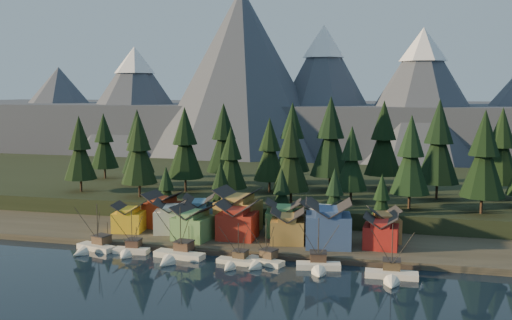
% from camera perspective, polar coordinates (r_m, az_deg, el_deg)
% --- Properties ---
extents(ground, '(500.00, 500.00, 0.00)m').
position_cam_1_polar(ground, '(118.13, -3.86, -11.65)').
color(ground, black).
rests_on(ground, ground).
extents(shore_strip, '(400.00, 50.00, 1.50)m').
position_cam_1_polar(shore_strip, '(154.95, 0.74, -6.81)').
color(shore_strip, '#333025').
rests_on(shore_strip, ground).
extents(hillside, '(420.00, 100.00, 6.00)m').
position_cam_1_polar(hillside, '(202.45, 4.03, -2.90)').
color(hillside, black).
rests_on(hillside, ground).
extents(dock, '(80.00, 4.00, 1.00)m').
position_cam_1_polar(dock, '(133.04, -1.64, -9.26)').
color(dock, '#42372F').
rests_on(dock, ground).
extents(mountain_ridge, '(560.00, 190.00, 90.00)m').
position_cam_1_polar(mountain_ridge, '(322.55, 7.21, 4.87)').
color(mountain_ridge, '#4F5566').
rests_on(mountain_ridge, ground).
extents(boat_0, '(10.54, 11.12, 12.29)m').
position_cam_1_polar(boat_0, '(140.91, -16.04, -7.81)').
color(boat_0, beige).
rests_on(boat_0, ground).
extents(boat_1, '(8.60, 9.27, 11.11)m').
position_cam_1_polar(boat_1, '(136.37, -12.52, -8.26)').
color(boat_1, silver).
rests_on(boat_1, ground).
extents(boat_2, '(12.37, 13.19, 12.91)m').
position_cam_1_polar(boat_2, '(130.38, -7.99, -8.82)').
color(boat_2, beige).
rests_on(boat_2, ground).
extents(boat_3, '(9.70, 10.34, 10.02)m').
position_cam_1_polar(boat_3, '(125.20, -2.08, -9.68)').
color(boat_3, beige).
rests_on(boat_3, ground).
extents(boat_4, '(9.41, 9.96, 11.19)m').
position_cam_1_polar(boat_4, '(125.01, 0.63, -9.52)').
color(boat_4, beige).
rests_on(boat_4, ground).
extents(boat_5, '(10.05, 10.64, 12.09)m').
position_cam_1_polar(boat_5, '(122.45, 6.28, -9.83)').
color(boat_5, white).
rests_on(boat_5, ground).
extents(boat_6, '(10.85, 11.80, 12.19)m').
position_cam_1_polar(boat_6, '(119.16, 13.42, -10.51)').
color(boat_6, white).
rests_on(boat_6, ground).
extents(house_front_0, '(8.22, 7.87, 7.37)m').
position_cam_1_polar(house_front_0, '(151.11, -12.59, -5.54)').
color(house_front_0, yellow).
rests_on(house_front_0, shore_strip).
extents(house_front_1, '(9.77, 9.54, 8.36)m').
position_cam_1_polar(house_front_1, '(147.86, -8.49, -5.52)').
color(house_front_1, beige).
rests_on(house_front_1, shore_strip).
extents(house_front_2, '(9.94, 9.99, 8.30)m').
position_cam_1_polar(house_front_2, '(140.60, -6.30, -6.15)').
color(house_front_2, '#528448').
rests_on(house_front_2, shore_strip).
extents(house_front_3, '(9.10, 8.68, 9.22)m').
position_cam_1_polar(house_front_3, '(140.39, -1.86, -5.93)').
color(house_front_3, maroon).
rests_on(house_front_3, shore_strip).
extents(house_front_4, '(9.11, 9.63, 8.06)m').
position_cam_1_polar(house_front_4, '(137.19, 3.17, -6.51)').
color(house_front_4, olive).
rests_on(house_front_4, shore_strip).
extents(house_front_5, '(11.58, 10.80, 10.82)m').
position_cam_1_polar(house_front_5, '(134.17, 7.23, -6.22)').
color(house_front_5, '#354F7F').
rests_on(house_front_5, shore_strip).
extents(house_front_6, '(8.01, 7.61, 7.71)m').
position_cam_1_polar(house_front_6, '(135.32, 12.38, -6.93)').
color(house_front_6, maroon).
rests_on(house_front_6, shore_strip).
extents(house_back_0, '(9.35, 9.06, 9.19)m').
position_cam_1_polar(house_back_0, '(154.18, -9.33, -4.85)').
color(house_back_0, '#A23419').
rests_on(house_back_0, shore_strip).
extents(house_back_1, '(9.53, 9.60, 8.85)m').
position_cam_1_polar(house_back_1, '(151.06, -5.69, -5.11)').
color(house_back_1, '#3B6A8C').
rests_on(house_back_1, shore_strip).
extents(house_back_2, '(11.32, 10.54, 11.15)m').
position_cam_1_polar(house_back_2, '(147.36, -1.78, -4.90)').
color(house_back_2, olive).
rests_on(house_back_2, shore_strip).
extents(house_back_3, '(9.78, 8.96, 8.88)m').
position_cam_1_polar(house_back_3, '(143.70, 2.77, -5.70)').
color(house_back_3, '#49874E').
rests_on(house_back_3, shore_strip).
extents(house_back_4, '(10.01, 9.76, 9.15)m').
position_cam_1_polar(house_back_4, '(142.50, 6.46, -5.79)').
color(house_back_4, white).
rests_on(house_back_4, shore_strip).
extents(house_back_5, '(8.77, 8.83, 8.11)m').
position_cam_1_polar(house_back_5, '(141.24, 12.66, -6.26)').
color(house_back_5, olive).
rests_on(house_back_5, shore_strip).
extents(tree_hill_0, '(10.28, 10.28, 23.94)m').
position_cam_1_polar(tree_hill_0, '(186.57, -17.21, 0.95)').
color(tree_hill_0, '#332319').
rests_on(tree_hill_0, hillside).
extents(tree_hill_1, '(10.96, 10.96, 25.52)m').
position_cam_1_polar(tree_hill_1, '(194.74, -11.75, 1.61)').
color(tree_hill_1, '#332319').
rests_on(tree_hill_1, hillside).
extents(tree_hill_2, '(10.77, 10.77, 25.10)m').
position_cam_1_polar(tree_hill_2, '(172.51, -11.65, 0.86)').
color(tree_hill_2, '#332319').
rests_on(tree_hill_2, hillside).
extents(tree_hill_3, '(11.44, 11.44, 26.66)m').
position_cam_1_polar(tree_hill_3, '(179.39, -7.11, 1.45)').
color(tree_hill_3, '#332319').
rests_on(tree_hill_3, hillside).
extents(tree_hill_4, '(11.84, 11.84, 27.57)m').
position_cam_1_polar(tree_hill_4, '(190.80, -3.24, 1.98)').
color(tree_hill_4, '#332319').
rests_on(tree_hill_4, hillside).
extents(tree_hill_5, '(9.18, 9.18, 21.39)m').
position_cam_1_polar(tree_hill_5, '(164.47, -2.51, -0.01)').
color(tree_hill_5, '#332319').
rests_on(tree_hill_5, hillside).
extents(tree_hill_6, '(10.07, 10.07, 23.45)m').
position_cam_1_polar(tree_hill_6, '(176.74, 1.37, 0.85)').
color(tree_hill_6, '#332319').
rests_on(tree_hill_6, hillside).
extents(tree_hill_7, '(10.37, 10.37, 24.16)m').
position_cam_1_polar(tree_hill_7, '(158.14, 3.54, 0.25)').
color(tree_hill_7, '#332319').
rests_on(tree_hill_7, hillside).
extents(tree_hill_8, '(12.89, 12.89, 30.02)m').
position_cam_1_polar(tree_hill_8, '(180.24, 7.46, 2.06)').
color(tree_hill_8, '#332319').
rests_on(tree_hill_8, hillside).
extents(tree_hill_9, '(9.40, 9.40, 21.89)m').
position_cam_1_polar(tree_hill_9, '(163.09, 9.53, -0.06)').
color(tree_hill_9, '#332319').
rests_on(tree_hill_9, hillside).
extents(tree_hill_10, '(12.27, 12.27, 28.58)m').
position_cam_1_polar(tree_hill_10, '(187.14, 12.62, 1.89)').
color(tree_hill_10, '#332319').
rests_on(tree_hill_10, hillside).
extents(tree_hill_11, '(10.91, 10.91, 25.41)m').
position_cam_1_polar(tree_hill_11, '(157.42, 15.21, 0.24)').
color(tree_hill_11, '#332319').
rests_on(tree_hill_11, hillside).
extents(tree_hill_12, '(12.59, 12.59, 29.33)m').
position_cam_1_polar(tree_hill_12, '(173.45, 17.78, 1.47)').
color(tree_hill_12, '#332319').
rests_on(tree_hill_12, hillside).
extents(tree_hill_13, '(11.58, 11.58, 26.98)m').
position_cam_1_polar(tree_hill_13, '(156.75, 21.82, 0.27)').
color(tree_hill_13, '#332319').
rests_on(tree_hill_13, hillside).
extents(tree_hill_14, '(11.55, 11.55, 26.91)m').
position_cam_1_polar(tree_hill_14, '(181.55, 23.33, 1.04)').
color(tree_hill_14, '#332319').
rests_on(tree_hill_14, hillside).
extents(tree_hill_15, '(11.95, 11.95, 27.84)m').
position_cam_1_polar(tree_hill_15, '(192.28, 3.66, 2.05)').
color(tree_hill_15, '#332319').
rests_on(tree_hill_15, hillside).
extents(tree_hill_16, '(10.17, 10.17, 23.69)m').
position_cam_1_polar(tree_hill_16, '(211.95, -14.95, 1.67)').
color(tree_hill_16, '#332319').
rests_on(tree_hill_16, hillside).
extents(tree_shore_0, '(6.52, 6.52, 15.19)m').
position_cam_1_polar(tree_shore_0, '(161.73, -8.96, -3.04)').
color(tree_shore_0, '#332319').
rests_on(tree_shore_0, shore_strip).
extents(tree_shore_1, '(7.32, 7.32, 17.05)m').
position_cam_1_polar(tree_shore_1, '(156.03, -3.55, -2.95)').
color(tree_shore_1, '#332319').
rests_on(tree_shore_1, shore_strip).
extents(tree_shore_2, '(6.77, 6.77, 15.76)m').
position_cam_1_polar(tree_shore_2, '(151.92, 2.59, -3.49)').
color(tree_shore_2, '#332319').
rests_on(tree_shore_2, shore_strip).
extents(tree_shore_3, '(7.04, 7.04, 16.40)m').
position_cam_1_polar(tree_shore_3, '(149.74, 7.85, -3.57)').
color(tree_shore_3, '#332319').
rests_on(tree_shore_3, shore_strip).
extents(tree_shore_4, '(6.53, 6.53, 15.21)m').
position_cam_1_polar(tree_shore_4, '(149.07, 12.45, -3.97)').
color(tree_shore_4, '#332319').
rests_on(tree_shore_4, shore_strip).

